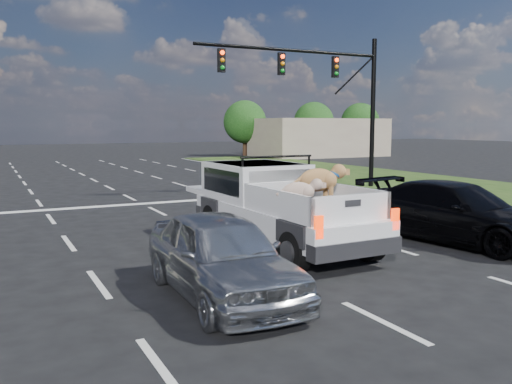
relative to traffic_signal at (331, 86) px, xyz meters
The scene contains 11 objects.
ground 13.58m from the traffic_signal, 124.43° to the right, with size 160.00×160.00×0.00m, color black.
road_markings 9.46m from the traffic_signal, 151.33° to the right, with size 17.75×60.00×0.01m.
grass_shoulder_right 8.72m from the traffic_signal, 37.77° to the right, with size 8.00×60.00×0.06m, color #1D3C12.
traffic_signal is the anchor object (origin of this frame).
building_right 27.93m from the traffic_signal, 57.79° to the left, with size 12.00×7.00×3.60m, color tan.
tree_far_d 28.91m from the traffic_signal, 72.25° to the left, with size 4.20×4.20×5.40m.
tree_far_e 32.26m from the traffic_signal, 58.57° to the left, with size 4.20×4.20×5.40m.
tree_far_f 35.76m from the traffic_signal, 50.34° to the left, with size 4.20×4.20×5.40m.
pickup_truck 12.47m from the traffic_signal, 130.74° to the right, with size 2.38×6.03×2.24m.
silver_sedan 16.72m from the traffic_signal, 131.04° to the right, with size 1.76×4.37×1.49m, color #A8ABAF.
black_coupe 12.07m from the traffic_signal, 108.05° to the right, with size 2.15×5.30×1.54m, color black.
Camera 1 is at (-7.06, -10.22, 2.99)m, focal length 38.00 mm.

